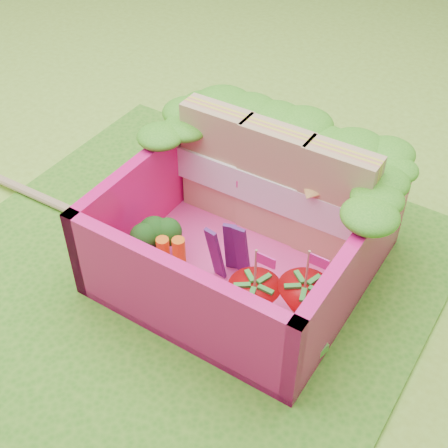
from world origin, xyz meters
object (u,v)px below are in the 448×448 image
bento_box (245,229)px  chopsticks (58,205)px  sandwich_stack (274,183)px  broccoli (152,235)px  strawberry_left (254,303)px  strawberry_right (303,304)px

bento_box → chopsticks: size_ratio=0.61×
sandwich_stack → broccoli: sandwich_stack is taller
sandwich_stack → strawberry_left: sandwich_stack is taller
strawberry_left → strawberry_right: strawberry_right is taller
broccoli → strawberry_right: bearing=2.1°
strawberry_right → chopsticks: 1.70m
strawberry_left → chopsticks: bearing=174.2°
bento_box → sandwich_stack: (0.00, 0.30, 0.11)m
bento_box → broccoli: bearing=-148.7°
bento_box → chopsticks: 1.26m
bento_box → strawberry_left: 0.44m
bento_box → strawberry_right: size_ratio=2.59×
sandwich_stack → strawberry_right: (0.47, -0.53, -0.20)m
chopsticks → broccoli: bearing=-4.5°
strawberry_left → strawberry_right: (0.21, 0.12, 0.00)m
strawberry_left → bento_box: bearing=127.4°
sandwich_stack → broccoli: (-0.43, -0.56, -0.16)m
broccoli → chopsticks: 0.82m
bento_box → sandwich_stack: 0.32m
strawberry_right → chopsticks: size_ratio=0.23×
broccoli → chopsticks: bearing=175.5°
sandwich_stack → broccoli: 0.72m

